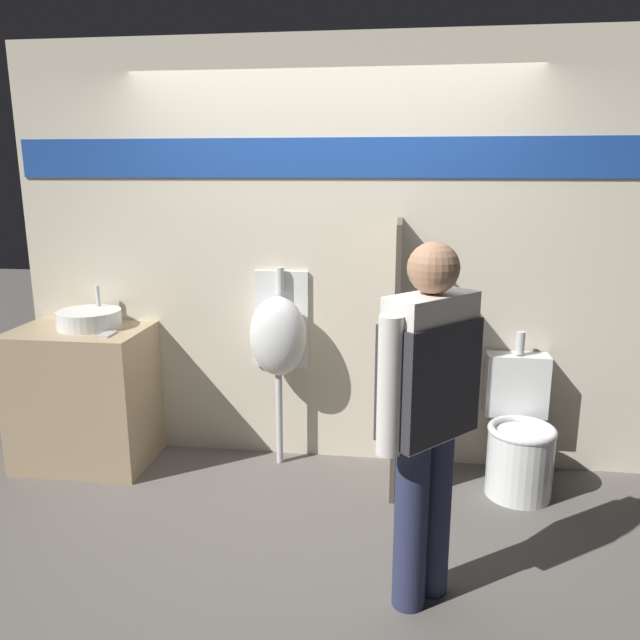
{
  "coord_description": "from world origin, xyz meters",
  "views": [
    {
      "loc": [
        0.47,
        -3.34,
        1.9
      ],
      "look_at": [
        0.0,
        0.17,
        1.05
      ],
      "focal_mm": 35.0,
      "sensor_mm": 36.0,
      "label": 1
    }
  ],
  "objects_px": {
    "urinal_near_counter": "(278,336)",
    "toilet": "(519,439)",
    "sink_basin": "(89,319)",
    "person_in_vest": "(428,403)",
    "cell_phone": "(107,334)"
  },
  "relations": [
    {
      "from": "sink_basin",
      "to": "toilet",
      "type": "height_order",
      "value": "sink_basin"
    },
    {
      "from": "toilet",
      "to": "person_in_vest",
      "type": "height_order",
      "value": "person_in_vest"
    },
    {
      "from": "toilet",
      "to": "sink_basin",
      "type": "bearing_deg",
      "value": 178.57
    },
    {
      "from": "sink_basin",
      "to": "toilet",
      "type": "bearing_deg",
      "value": -1.43
    },
    {
      "from": "toilet",
      "to": "urinal_near_counter",
      "type": "bearing_deg",
      "value": 173.66
    },
    {
      "from": "urinal_near_counter",
      "to": "toilet",
      "type": "relative_size",
      "value": 1.38
    },
    {
      "from": "sink_basin",
      "to": "toilet",
      "type": "distance_m",
      "value": 2.8
    },
    {
      "from": "person_in_vest",
      "to": "cell_phone",
      "type": "bearing_deg",
      "value": 105.79
    },
    {
      "from": "cell_phone",
      "to": "urinal_near_counter",
      "type": "bearing_deg",
      "value": 14.96
    },
    {
      "from": "urinal_near_counter",
      "to": "person_in_vest",
      "type": "xyz_separation_m",
      "value": [
        0.9,
        -1.26,
        0.07
      ]
    },
    {
      "from": "urinal_near_counter",
      "to": "toilet",
      "type": "height_order",
      "value": "urinal_near_counter"
    },
    {
      "from": "sink_basin",
      "to": "person_in_vest",
      "type": "relative_size",
      "value": 0.25
    },
    {
      "from": "sink_basin",
      "to": "person_in_vest",
      "type": "height_order",
      "value": "person_in_vest"
    },
    {
      "from": "sink_basin",
      "to": "urinal_near_counter",
      "type": "height_order",
      "value": "urinal_near_counter"
    },
    {
      "from": "toilet",
      "to": "person_in_vest",
      "type": "distance_m",
      "value": 1.39
    }
  ]
}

